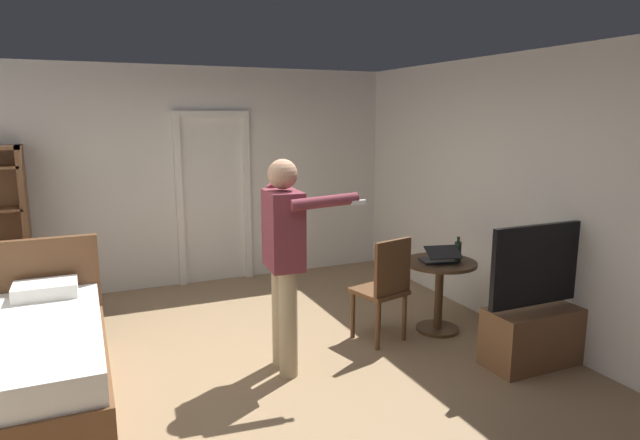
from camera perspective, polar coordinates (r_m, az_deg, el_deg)
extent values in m
plane|color=#997A56|center=(4.65, -8.34, -15.80)|extent=(5.97, 5.97, 0.00)
cube|color=silver|center=(6.87, -14.74, 4.30)|extent=(5.67, 0.12, 2.66)
cube|color=silver|center=(5.60, 19.79, 2.57)|extent=(0.12, 5.58, 2.66)
cube|color=white|center=(6.83, -14.53, 1.70)|extent=(0.08, 0.08, 2.05)
cube|color=white|center=(7.01, -7.66, 2.19)|extent=(0.08, 0.08, 2.05)
cube|color=white|center=(6.83, -11.38, 10.81)|extent=(0.93, 0.08, 0.08)
cube|color=brown|center=(5.51, -30.15, -7.16)|extent=(1.56, 0.08, 1.02)
cube|color=white|center=(5.19, -26.80, -6.51)|extent=(0.50, 0.34, 0.12)
cube|color=brown|center=(6.62, -28.35, -0.78)|extent=(0.06, 0.32, 1.77)
cube|color=brown|center=(5.09, 22.08, -11.05)|extent=(1.00, 0.40, 0.49)
cube|color=black|center=(4.88, 22.78, -4.20)|extent=(1.16, 0.05, 0.67)
cube|color=teal|center=(4.90, 22.53, -4.12)|extent=(1.10, 0.01, 0.61)
cylinder|color=#4C331E|center=(5.47, 12.32, -7.94)|extent=(0.08, 0.08, 0.67)
cylinder|color=#4C331E|center=(5.58, 12.18, -11.05)|extent=(0.42, 0.42, 0.03)
cylinder|color=#4C331E|center=(5.37, 12.47, -4.40)|extent=(0.70, 0.70, 0.03)
cube|color=black|center=(5.34, 12.22, -4.16)|extent=(0.36, 0.29, 0.02)
cube|color=black|center=(5.21, 12.77, -3.30)|extent=(0.35, 0.26, 0.09)
cube|color=#2C4850|center=(5.21, 12.75, -3.29)|extent=(0.32, 0.22, 0.07)
cylinder|color=black|center=(5.36, 14.24, -3.25)|extent=(0.06, 0.06, 0.20)
cylinder|color=black|center=(5.33, 14.30, -1.98)|extent=(0.03, 0.03, 0.05)
cylinder|color=brown|center=(5.44, 6.19, -9.07)|extent=(0.04, 0.04, 0.45)
cylinder|color=brown|center=(5.23, 3.46, -9.89)|extent=(0.04, 0.04, 0.45)
cylinder|color=brown|center=(5.22, 8.81, -10.03)|extent=(0.04, 0.04, 0.45)
cylinder|color=brown|center=(4.99, 6.07, -10.95)|extent=(0.04, 0.04, 0.45)
cube|color=brown|center=(5.13, 6.19, -7.42)|extent=(0.51, 0.51, 0.04)
cube|color=brown|center=(4.94, 7.62, -4.92)|extent=(0.42, 0.14, 0.50)
cylinder|color=tan|center=(4.63, -4.11, -9.86)|extent=(0.15, 0.15, 0.88)
cylinder|color=tan|center=(4.43, -3.35, -10.84)|extent=(0.15, 0.15, 0.88)
cube|color=brown|center=(4.32, -3.86, -1.03)|extent=(0.29, 0.42, 0.62)
sphere|color=tan|center=(4.25, -3.94, 4.81)|extent=(0.24, 0.24, 0.24)
cylinder|color=brown|center=(4.53, -3.54, 1.03)|extent=(0.35, 0.12, 0.50)
cylinder|color=brown|center=(4.14, 0.50, 1.93)|extent=(0.54, 0.13, 0.12)
cube|color=white|center=(4.22, 4.04, 1.85)|extent=(0.12, 0.05, 0.04)
cube|color=#1E2D38|center=(5.98, -26.40, -8.53)|extent=(0.59, 0.42, 0.41)
cube|color=#1E2D38|center=(6.03, -26.45, -8.35)|extent=(0.72, 0.54, 0.42)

